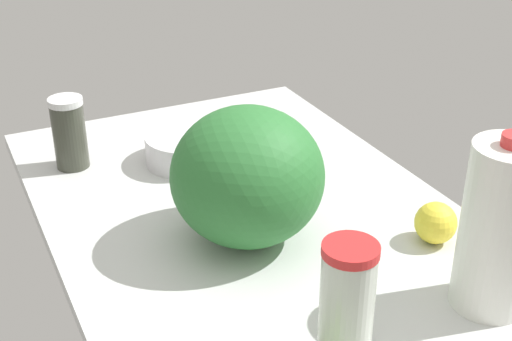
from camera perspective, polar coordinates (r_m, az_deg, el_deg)
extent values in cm
cube|color=silver|center=(138.00, 0.00, -4.24)|extent=(120.00, 76.00, 3.00)
ellipsoid|color=#2D7233|center=(124.91, -0.69, -0.47)|extent=(27.30, 27.30, 25.01)
cylinder|color=silver|center=(157.49, -5.45, 1.81)|extent=(18.82, 18.82, 6.39)
cylinder|color=white|center=(113.66, 18.91, -4.43)|extent=(11.89, 11.89, 27.55)
cylinder|color=beige|center=(100.70, 7.25, -10.88)|extent=(7.63, 7.63, 17.77)
cylinder|color=red|center=(95.09, 7.59, -6.33)|extent=(7.86, 7.86, 1.40)
cylinder|color=#3B3E32|center=(157.96, -14.68, 2.69)|extent=(7.07, 7.07, 14.48)
cylinder|color=silver|center=(154.93, -15.02, 5.36)|extent=(7.28, 7.28, 1.40)
sphere|color=yellow|center=(131.97, 14.18, -4.08)|extent=(7.66, 7.66, 7.66)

